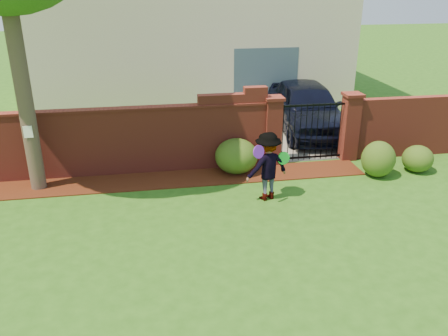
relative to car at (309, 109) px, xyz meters
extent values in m
cube|color=#285A16|center=(-4.26, -6.32, -0.83)|extent=(80.00, 80.00, 0.01)
cube|color=#3A160A|center=(-5.21, -2.99, -0.81)|extent=(11.10, 1.08, 0.03)
cube|color=maroon|center=(-6.41, -2.32, 0.03)|extent=(8.70, 0.25, 1.70)
cube|color=maroon|center=(-2.96, -2.32, 1.03)|extent=(1.80, 0.25, 0.30)
cube|color=maroon|center=(-2.36, -2.32, 1.26)|extent=(0.60, 0.25, 0.16)
cube|color=maroon|center=(-6.41, -2.32, 0.91)|extent=(8.70, 0.31, 0.06)
cube|color=maroon|center=(2.34, -2.32, 0.03)|extent=(4.00, 0.25, 1.70)
cube|color=maroon|center=(-1.86, -2.32, 0.08)|extent=(0.42, 0.42, 1.80)
cube|color=maroon|center=(-1.86, -2.32, 1.02)|extent=(0.50, 0.50, 0.08)
cube|color=maroon|center=(0.34, -2.32, 0.08)|extent=(0.42, 0.42, 1.80)
cube|color=maroon|center=(0.34, -2.32, 1.02)|extent=(0.50, 0.50, 0.08)
cylinder|color=black|center=(-1.57, -2.32, 0.03)|extent=(0.02, 0.02, 1.60)
cylinder|color=black|center=(-1.40, -2.32, 0.03)|extent=(0.02, 0.02, 1.60)
cylinder|color=black|center=(-1.24, -2.32, 0.03)|extent=(0.02, 0.02, 1.60)
cylinder|color=black|center=(-1.08, -2.32, 0.03)|extent=(0.02, 0.02, 1.60)
cylinder|color=black|center=(-0.92, -2.32, 0.03)|extent=(0.02, 0.02, 1.60)
cylinder|color=black|center=(-0.76, -2.32, 0.03)|extent=(0.02, 0.02, 1.60)
cylinder|color=black|center=(-0.59, -2.32, 0.03)|extent=(0.02, 0.02, 1.60)
cylinder|color=black|center=(-0.43, -2.32, 0.03)|extent=(0.02, 0.02, 1.60)
cylinder|color=black|center=(-0.27, -2.32, 0.03)|extent=(0.02, 0.02, 1.60)
cylinder|color=black|center=(-0.11, -2.32, 0.03)|extent=(0.02, 0.02, 1.60)
cylinder|color=black|center=(0.05, -2.32, 0.03)|extent=(0.02, 0.02, 1.60)
cube|color=black|center=(-0.76, -2.32, -0.70)|extent=(1.78, 0.03, 0.05)
cube|color=black|center=(-0.76, -2.32, 0.78)|extent=(1.78, 0.03, 0.05)
cube|color=slate|center=(-0.76, 1.68, -0.82)|extent=(3.20, 8.00, 0.01)
cube|color=beige|center=(-3.26, 5.68, 2.18)|extent=(12.00, 6.00, 6.00)
cube|color=#384C5B|center=(-0.76, 2.73, 0.38)|extent=(2.40, 0.12, 2.40)
imported|color=black|center=(0.00, 0.00, 0.00)|extent=(2.24, 4.94, 1.64)
cylinder|color=#423228|center=(-7.86, -2.92, 2.68)|extent=(0.36, 0.36, 7.00)
cube|color=white|center=(-7.86, -3.11, 0.68)|extent=(0.20, 0.01, 0.28)
ellipsoid|color=#244916|center=(-2.93, -2.77, -0.37)|extent=(1.11, 1.11, 0.91)
ellipsoid|color=#244916|center=(0.59, -3.63, -0.35)|extent=(0.85, 0.85, 0.94)
ellipsoid|color=#244916|center=(1.78, -3.51, -0.47)|extent=(0.80, 0.80, 0.71)
imported|color=gray|center=(-2.53, -4.44, -0.02)|extent=(1.17, 0.88, 1.60)
cylinder|color=purple|center=(-2.85, -4.80, 0.50)|extent=(0.30, 0.21, 0.29)
cylinder|color=green|center=(-2.17, -4.42, 0.16)|extent=(0.31, 0.13, 0.30)
camera|label=1|loc=(-5.16, -13.85, 3.99)|focal=37.36mm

